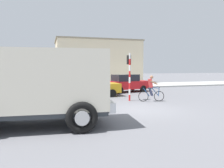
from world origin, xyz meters
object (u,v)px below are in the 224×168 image
object	(u,v)px
car_red_near	(93,86)
car_far_side	(126,83)
cyclist	(151,88)
car_white_mid	(51,83)
traffic_light_pole	(129,70)
truck_foreground	(37,83)

from	to	relation	value
car_red_near	car_far_side	world-z (taller)	same
cyclist	car_white_mid	world-z (taller)	cyclist
cyclist	car_far_side	world-z (taller)	cyclist
car_red_near	car_white_mid	distance (m)	4.73
traffic_light_pole	car_white_mid	size ratio (longest dim) A/B	0.75
truck_foreground	car_white_mid	distance (m)	11.30
cyclist	car_red_near	distance (m)	4.70
truck_foreground	car_far_side	bearing A→B (deg)	53.75
truck_foreground	cyclist	distance (m)	8.15
car_white_mid	truck_foreground	bearing A→B (deg)	-93.04
cyclist	car_white_mid	xyz separation A→B (m)	(-6.31, 7.00, -0.05)
cyclist	car_red_near	size ratio (longest dim) A/B	0.42
traffic_light_pole	car_red_near	distance (m)	3.54
cyclist	traffic_light_pole	bearing A→B (deg)	149.67
car_red_near	car_white_mid	xyz separation A→B (m)	(-3.08, 3.59, 0.00)
truck_foreground	car_far_side	world-z (taller)	truck_foreground
cyclist	car_far_side	xyz separation A→B (m)	(0.31, 5.60, -0.05)
truck_foreground	traffic_light_pole	size ratio (longest dim) A/B	1.75
truck_foreground	car_red_near	distance (m)	8.55
traffic_light_pole	car_red_near	size ratio (longest dim) A/B	0.78
truck_foreground	car_red_near	world-z (taller)	truck_foreground
car_white_mid	car_red_near	bearing A→B (deg)	-49.31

